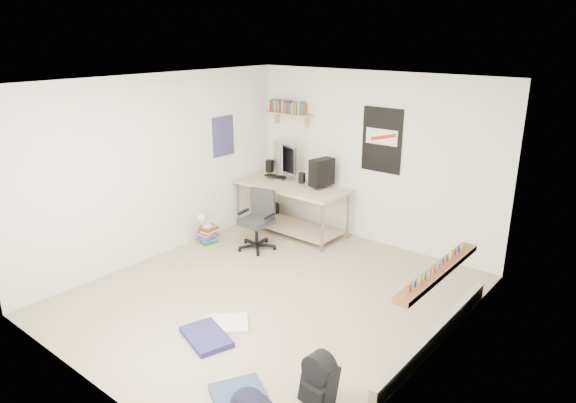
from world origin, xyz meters
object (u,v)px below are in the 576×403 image
Objects in this scene: desk at (291,210)px; office_chair at (256,217)px; book_stack at (208,234)px; backpack at (319,383)px.

desk is 2.07× the size of office_chair.
desk reaches higher than book_stack.
office_chair reaches higher than book_stack.
desk is 4.80× the size of backpack.
backpack is at bearing -71.74° from desk.
book_stack is at bearing -164.14° from office_chair.
desk is at bearing 136.93° from backpack.
desk reaches higher than backpack.
desk is 3.94m from backpack.
backpack is (2.64, -2.09, -0.29)m from office_chair.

